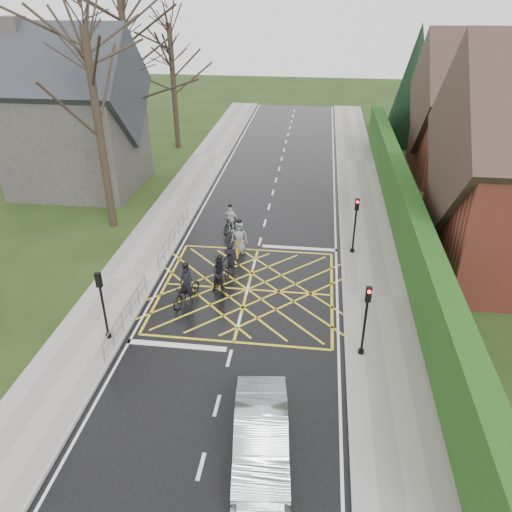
% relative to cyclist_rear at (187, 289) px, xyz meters
% --- Properties ---
extents(ground, '(120.00, 120.00, 0.00)m').
position_rel_cyclist_rear_xyz_m(ground, '(2.59, 1.37, -0.66)').
color(ground, black).
rests_on(ground, ground).
extents(road, '(9.00, 80.00, 0.01)m').
position_rel_cyclist_rear_xyz_m(road, '(2.59, 1.37, -0.66)').
color(road, black).
rests_on(road, ground).
extents(sidewalk_right, '(3.00, 80.00, 0.15)m').
position_rel_cyclist_rear_xyz_m(sidewalk_right, '(8.59, 1.37, -0.59)').
color(sidewalk_right, gray).
rests_on(sidewalk_right, ground).
extents(sidewalk_left, '(3.00, 80.00, 0.15)m').
position_rel_cyclist_rear_xyz_m(sidewalk_left, '(-3.41, 1.37, -0.59)').
color(sidewalk_left, gray).
rests_on(sidewalk_left, ground).
extents(stone_wall, '(0.50, 38.00, 0.70)m').
position_rel_cyclist_rear_xyz_m(stone_wall, '(10.34, 7.37, -0.31)').
color(stone_wall, slate).
rests_on(stone_wall, ground).
extents(hedge, '(0.90, 38.00, 2.80)m').
position_rel_cyclist_rear_xyz_m(hedge, '(10.34, 7.37, 1.44)').
color(hedge, '#1A350E').
rests_on(hedge, stone_wall).
extents(house_far, '(9.80, 8.80, 10.30)m').
position_rel_cyclist_rear_xyz_m(house_far, '(17.34, 19.37, 3.70)').
color(house_far, brown).
rests_on(house_far, ground).
extents(conifer, '(4.60, 4.60, 10.00)m').
position_rel_cyclist_rear_xyz_m(conifer, '(13.34, 27.37, 4.33)').
color(conifer, black).
rests_on(conifer, ground).
extents(church, '(8.80, 7.80, 11.00)m').
position_rel_cyclist_rear_xyz_m(church, '(-10.95, 13.37, 4.27)').
color(church, '#2D2B28').
rests_on(church, ground).
extents(tree_near, '(9.24, 9.24, 11.44)m').
position_rel_cyclist_rear_xyz_m(tree_near, '(-6.41, 7.37, 7.25)').
color(tree_near, black).
rests_on(tree_near, ground).
extents(tree_mid, '(10.08, 10.08, 12.48)m').
position_rel_cyclist_rear_xyz_m(tree_mid, '(-7.41, 15.37, 7.97)').
color(tree_mid, black).
rests_on(tree_mid, ground).
extents(tree_far, '(8.40, 8.40, 10.40)m').
position_rel_cyclist_rear_xyz_m(tree_far, '(-6.71, 23.37, 6.53)').
color(tree_far, black).
rests_on(tree_far, ground).
extents(railing_south, '(0.05, 5.04, 1.03)m').
position_rel_cyclist_rear_xyz_m(railing_south, '(-2.06, -2.13, 0.12)').
color(railing_south, slate).
rests_on(railing_south, ground).
extents(railing_north, '(0.05, 6.04, 1.03)m').
position_rel_cyclist_rear_xyz_m(railing_north, '(-2.06, 5.37, 0.12)').
color(railing_north, slate).
rests_on(railing_north, ground).
extents(traffic_light_ne, '(0.24, 0.31, 3.21)m').
position_rel_cyclist_rear_xyz_m(traffic_light_ne, '(7.69, 5.56, 1.00)').
color(traffic_light_ne, black).
rests_on(traffic_light_ne, ground).
extents(traffic_light_se, '(0.24, 0.31, 3.21)m').
position_rel_cyclist_rear_xyz_m(traffic_light_se, '(7.69, -2.84, 1.00)').
color(traffic_light_se, black).
rests_on(traffic_light_se, ground).
extents(traffic_light_sw, '(0.24, 0.31, 3.21)m').
position_rel_cyclist_rear_xyz_m(traffic_light_sw, '(-2.51, -3.13, 1.00)').
color(traffic_light_sw, black).
rests_on(traffic_light_sw, ground).
extents(cyclist_rear, '(1.37, 2.22, 2.04)m').
position_rel_cyclist_rear_xyz_m(cyclist_rear, '(0.00, 0.00, 0.00)').
color(cyclist_rear, black).
rests_on(cyclist_rear, ground).
extents(cyclist_back, '(1.23, 1.96, 1.90)m').
position_rel_cyclist_rear_xyz_m(cyclist_back, '(1.33, 1.13, 0.06)').
color(cyclist_back, black).
rests_on(cyclist_back, ground).
extents(cyclist_mid, '(1.02, 1.73, 1.64)m').
position_rel_cyclist_rear_xyz_m(cyclist_mid, '(1.54, 2.61, -0.06)').
color(cyclist_mid, black).
rests_on(cyclist_mid, ground).
extents(cyclist_front, '(0.99, 1.78, 1.72)m').
position_rel_cyclist_rear_xyz_m(cyclist_front, '(0.72, 7.49, -0.03)').
color(cyclist_front, black).
rests_on(cyclist_front, ground).
extents(cyclist_lead, '(0.90, 2.05, 1.97)m').
position_rel_cyclist_rear_xyz_m(cyclist_lead, '(1.63, 4.98, 0.02)').
color(cyclist_lead, '#B78216').
rests_on(cyclist_lead, ground).
extents(car, '(2.17, 4.86, 1.55)m').
position_rel_cyclist_rear_xyz_m(car, '(4.35, -7.94, 0.11)').
color(car, '#AAACB1').
rests_on(car, ground).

